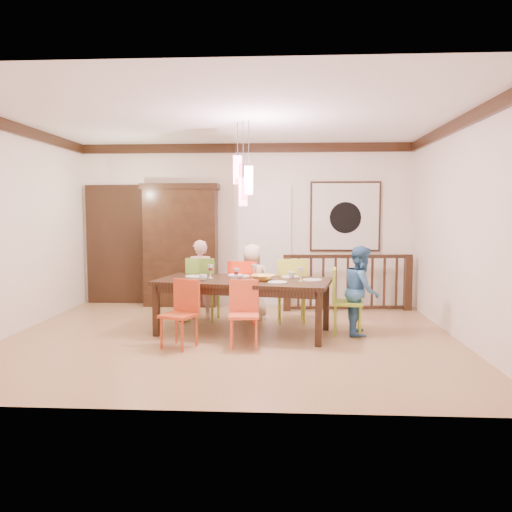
# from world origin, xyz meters

# --- Properties ---
(floor) EXTENTS (6.00, 6.00, 0.00)m
(floor) POSITION_xyz_m (0.00, 0.00, 0.00)
(floor) COLOR #AD8054
(floor) RESTS_ON ground
(ceiling) EXTENTS (6.00, 6.00, 0.00)m
(ceiling) POSITION_xyz_m (0.00, 0.00, 2.90)
(ceiling) COLOR white
(ceiling) RESTS_ON wall_back
(wall_back) EXTENTS (6.00, 0.00, 6.00)m
(wall_back) POSITION_xyz_m (0.00, 2.50, 1.45)
(wall_back) COLOR beige
(wall_back) RESTS_ON floor
(wall_left) EXTENTS (0.00, 5.00, 5.00)m
(wall_left) POSITION_xyz_m (-3.00, 0.00, 1.45)
(wall_left) COLOR beige
(wall_left) RESTS_ON floor
(wall_right) EXTENTS (0.00, 5.00, 5.00)m
(wall_right) POSITION_xyz_m (3.00, 0.00, 1.45)
(wall_right) COLOR beige
(wall_right) RESTS_ON floor
(crown_molding) EXTENTS (6.00, 5.00, 0.16)m
(crown_molding) POSITION_xyz_m (0.00, 0.00, 2.82)
(crown_molding) COLOR black
(crown_molding) RESTS_ON wall_back
(panel_door) EXTENTS (1.04, 0.07, 2.24)m
(panel_door) POSITION_xyz_m (-2.40, 2.45, 1.05)
(panel_door) COLOR black
(panel_door) RESTS_ON wall_back
(white_doorway) EXTENTS (0.97, 0.05, 2.22)m
(white_doorway) POSITION_xyz_m (0.35, 2.46, 1.05)
(white_doorway) COLOR silver
(white_doorway) RESTS_ON wall_back
(painting) EXTENTS (1.25, 0.06, 1.25)m
(painting) POSITION_xyz_m (1.80, 2.46, 1.60)
(painting) COLOR black
(painting) RESTS_ON wall_back
(pendant_cluster) EXTENTS (0.27, 0.21, 1.14)m
(pendant_cluster) POSITION_xyz_m (0.15, 0.26, 2.11)
(pendant_cluster) COLOR #FF4C68
(pendant_cluster) RESTS_ON ceiling
(dining_table) EXTENTS (2.51, 1.49, 0.75)m
(dining_table) POSITION_xyz_m (0.15, 0.26, 0.68)
(dining_table) COLOR black
(dining_table) RESTS_ON floor
(chair_far_left) EXTENTS (0.50, 0.50, 0.99)m
(chair_far_left) POSITION_xyz_m (-0.53, 1.06, 0.56)
(chair_far_left) COLOR #6EA334
(chair_far_left) RESTS_ON floor
(chair_far_mid) EXTENTS (0.48, 0.48, 0.95)m
(chair_far_mid) POSITION_xyz_m (0.11, 0.95, 0.55)
(chair_far_mid) COLOR #F73412
(chair_far_mid) RESTS_ON floor
(chair_far_right) EXTENTS (0.47, 0.47, 0.99)m
(chair_far_right) POSITION_xyz_m (0.82, 0.96, 0.57)
(chair_far_right) COLOR gold
(chair_far_right) RESTS_ON floor
(chair_near_left) EXTENTS (0.50, 0.50, 0.84)m
(chair_near_left) POSITION_xyz_m (-0.58, -0.55, 0.48)
(chair_near_left) COLOR #B83E1B
(chair_near_left) RESTS_ON floor
(chair_near_mid) EXTENTS (0.40, 0.40, 0.82)m
(chair_near_mid) POSITION_xyz_m (0.22, -0.48, 0.47)
(chair_near_mid) COLOR #E6562F
(chair_near_mid) RESTS_ON floor
(chair_end_right) EXTENTS (0.46, 0.46, 0.91)m
(chair_end_right) POSITION_xyz_m (1.58, 0.26, 0.52)
(chair_end_right) COLOR #94AE25
(chair_end_right) RESTS_ON floor
(china_hutch) EXTENTS (1.38, 0.46, 2.18)m
(china_hutch) POSITION_xyz_m (-1.14, 2.30, 1.10)
(china_hutch) COLOR black
(china_hutch) RESTS_ON floor
(balustrade) EXTENTS (2.21, 0.26, 0.96)m
(balustrade) POSITION_xyz_m (1.80, 1.95, 0.50)
(balustrade) COLOR black
(balustrade) RESTS_ON floor
(person_far_left) EXTENTS (0.49, 0.35, 1.25)m
(person_far_left) POSITION_xyz_m (-0.60, 1.11, 0.63)
(person_far_left) COLOR beige
(person_far_left) RESTS_ON floor
(person_far_mid) EXTENTS (0.61, 0.42, 1.19)m
(person_far_mid) POSITION_xyz_m (0.22, 1.17, 0.59)
(person_far_mid) COLOR beige
(person_far_mid) RESTS_ON floor
(person_end_right) EXTENTS (0.53, 0.65, 1.22)m
(person_end_right) POSITION_xyz_m (1.77, 0.28, 0.61)
(person_end_right) COLOR teal
(person_end_right) RESTS_ON floor
(serving_bowl) EXTENTS (0.39, 0.39, 0.08)m
(serving_bowl) POSITION_xyz_m (0.43, 0.18, 0.79)
(serving_bowl) COLOR gold
(serving_bowl) RESTS_ON dining_table
(small_bowl) EXTENTS (0.23, 0.23, 0.07)m
(small_bowl) POSITION_xyz_m (0.04, 0.26, 0.78)
(small_bowl) COLOR white
(small_bowl) RESTS_ON dining_table
(cup_left) EXTENTS (0.12, 0.12, 0.09)m
(cup_left) POSITION_xyz_m (-0.39, 0.10, 0.79)
(cup_left) COLOR silver
(cup_left) RESTS_ON dining_table
(cup_right) EXTENTS (0.12, 0.12, 0.09)m
(cup_right) POSITION_xyz_m (0.82, 0.41, 0.80)
(cup_right) COLOR silver
(cup_right) RESTS_ON dining_table
(plate_far_left) EXTENTS (0.26, 0.26, 0.01)m
(plate_far_left) POSITION_xyz_m (-0.58, 0.50, 0.76)
(plate_far_left) COLOR white
(plate_far_left) RESTS_ON dining_table
(plate_far_mid) EXTENTS (0.26, 0.26, 0.01)m
(plate_far_mid) POSITION_xyz_m (0.09, 0.59, 0.76)
(plate_far_mid) COLOR white
(plate_far_mid) RESTS_ON dining_table
(plate_far_right) EXTENTS (0.26, 0.26, 0.01)m
(plate_far_right) POSITION_xyz_m (0.80, 0.53, 0.76)
(plate_far_right) COLOR white
(plate_far_right) RESTS_ON dining_table
(plate_near_left) EXTENTS (0.26, 0.26, 0.01)m
(plate_near_left) POSITION_xyz_m (-0.63, -0.06, 0.76)
(plate_near_left) COLOR white
(plate_near_left) RESTS_ON dining_table
(plate_near_mid) EXTENTS (0.26, 0.26, 0.01)m
(plate_near_mid) POSITION_xyz_m (0.62, -0.04, 0.76)
(plate_near_mid) COLOR white
(plate_near_mid) RESTS_ON dining_table
(plate_end_right) EXTENTS (0.26, 0.26, 0.01)m
(plate_end_right) POSITION_xyz_m (1.10, 0.21, 0.76)
(plate_end_right) COLOR white
(plate_end_right) RESTS_ON dining_table
(wine_glass_a) EXTENTS (0.08, 0.08, 0.19)m
(wine_glass_a) POSITION_xyz_m (-0.33, 0.41, 0.84)
(wine_glass_a) COLOR #590C19
(wine_glass_a) RESTS_ON dining_table
(wine_glass_b) EXTENTS (0.08, 0.08, 0.19)m
(wine_glass_b) POSITION_xyz_m (0.29, 0.49, 0.84)
(wine_glass_b) COLOR silver
(wine_glass_b) RESTS_ON dining_table
(wine_glass_c) EXTENTS (0.08, 0.08, 0.19)m
(wine_glass_c) POSITION_xyz_m (0.08, -0.04, 0.84)
(wine_glass_c) COLOR #590C19
(wine_glass_c) RESTS_ON dining_table
(wine_glass_d) EXTENTS (0.08, 0.08, 0.19)m
(wine_glass_d) POSITION_xyz_m (0.94, 0.14, 0.84)
(wine_glass_d) COLOR silver
(wine_glass_d) RESTS_ON dining_table
(napkin) EXTENTS (0.18, 0.14, 0.01)m
(napkin) POSITION_xyz_m (0.12, -0.12, 0.76)
(napkin) COLOR #D83359
(napkin) RESTS_ON dining_table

